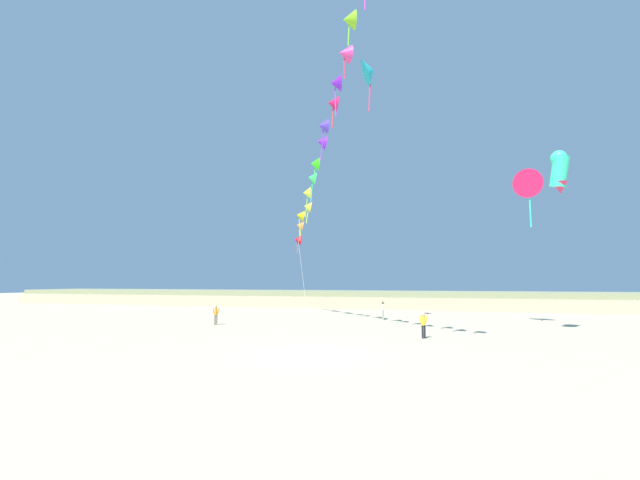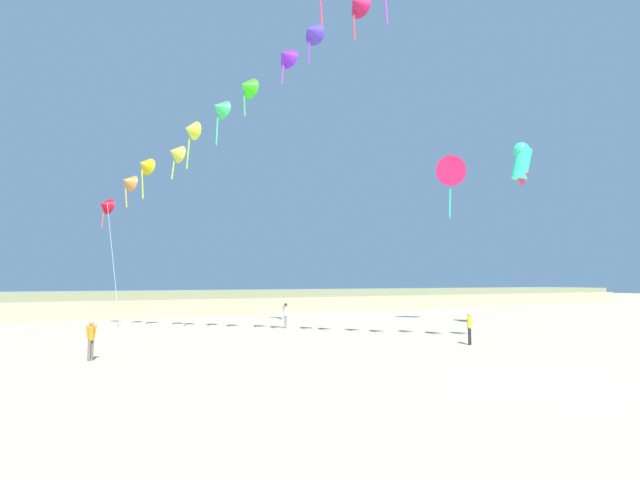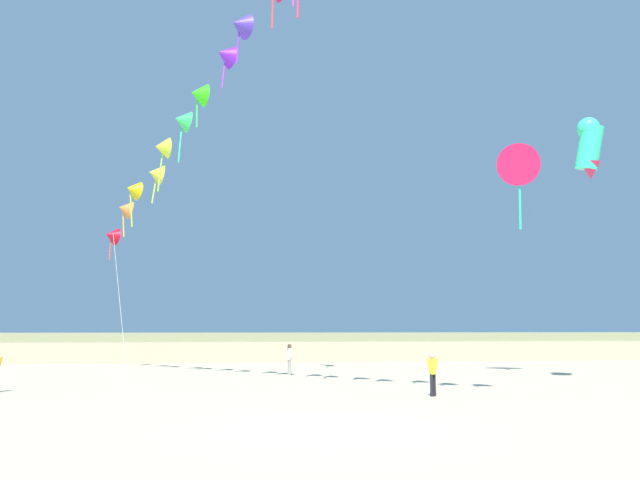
% 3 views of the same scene
% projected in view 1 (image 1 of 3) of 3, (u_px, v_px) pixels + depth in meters
% --- Properties ---
extents(ground_plane, '(240.00, 240.00, 0.00)m').
position_uv_depth(ground_plane, '(310.00, 355.00, 20.38)').
color(ground_plane, '#C1B28E').
extents(dune_ridge, '(120.00, 12.74, 2.12)m').
position_uv_depth(dune_ridge, '(399.00, 299.00, 57.89)').
color(dune_ridge, tan).
rests_on(dune_ridge, ground).
extents(person_near_left, '(0.47, 0.42, 1.58)m').
position_uv_depth(person_near_left, '(216.00, 313.00, 34.54)').
color(person_near_left, '#726656').
rests_on(person_near_left, ground).
extents(person_near_right, '(0.52, 0.34, 1.59)m').
position_uv_depth(person_near_right, '(423.00, 323.00, 26.34)').
color(person_near_right, black).
rests_on(person_near_right, ground).
extents(person_mid_center, '(0.28, 0.57, 1.65)m').
position_uv_depth(person_mid_center, '(383.00, 309.00, 38.97)').
color(person_mid_center, gray).
rests_on(person_mid_center, ground).
extents(kite_banner_string, '(15.62, 29.94, 21.90)m').
position_uv_depth(kite_banner_string, '(322.00, 137.00, 33.45)').
color(kite_banner_string, red).
extents(large_kite_low_lead, '(1.66, 1.69, 2.92)m').
position_uv_depth(large_kite_low_lead, '(559.00, 170.00, 28.27)').
color(large_kite_low_lead, '#32EBA9').
extents(large_kite_mid_trail, '(2.53, 1.93, 4.69)m').
position_uv_depth(large_kite_mid_trail, '(529.00, 183.00, 33.98)').
color(large_kite_mid_trail, '#F21A4E').
extents(large_kite_high_solo, '(1.94, 2.56, 4.76)m').
position_uv_depth(large_kite_high_solo, '(370.00, 72.00, 36.20)').
color(large_kite_high_solo, '#1DBBC1').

